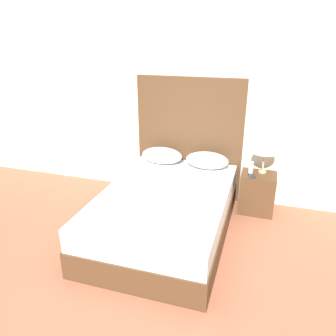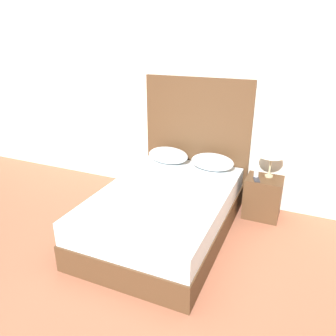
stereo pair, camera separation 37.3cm
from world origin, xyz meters
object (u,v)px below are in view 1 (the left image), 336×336
phone_on_bed (145,194)px  table_lamp (265,146)px  bed (165,213)px  phone_on_nightstand (252,176)px  nightstand (257,193)px

phone_on_bed → table_lamp: 1.67m
bed → phone_on_nightstand: (0.91, 0.77, 0.27)m
bed → phone_on_nightstand: size_ratio=12.97×
bed → phone_on_bed: phone_on_bed is taller
phone_on_bed → nightstand: phone_on_bed is taller
nightstand → phone_on_bed: bearing=-139.9°
bed → nightstand: size_ratio=3.96×
phone_on_bed → nightstand: 1.59m
phone_on_nightstand → phone_on_bed: bearing=-140.4°
phone_on_nightstand → nightstand: bearing=45.9°
bed → phone_on_nightstand: 1.23m
bed → phone_on_bed: 0.37m
bed → nightstand: 1.32m
table_lamp → phone_on_nightstand: bearing=-126.9°
phone_on_bed → table_lamp: (1.23, 1.08, 0.34)m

